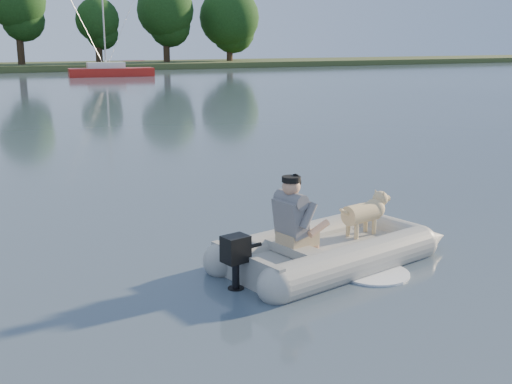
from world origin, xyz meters
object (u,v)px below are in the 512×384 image
man (292,215)px  sailboat (111,71)px  dog (361,217)px  dinghy (332,220)px

man → sailboat: (8.98, 46.51, -0.36)m
man → dog: 1.37m
man → dog: man is taller
dinghy → man: (-0.69, -0.09, 0.18)m
dog → sailboat: 46.86m
man → dog: bearing=-0.0°
dinghy → man: 0.72m
dinghy → dog: size_ratio=5.07×
dog → sailboat: sailboat is taller
man → dog: size_ratio=1.16×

